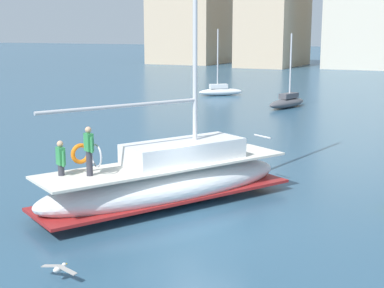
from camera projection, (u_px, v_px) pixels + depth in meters
ground_plane at (202, 223)px, 17.77m from camera, size 400.00×400.00×0.00m
main_sailboat at (169, 179)px, 19.55m from camera, size 6.72×9.57×14.38m
moored_sloop_far at (220, 91)px, 52.50m from camera, size 3.86×3.40×6.10m
moored_catamaran at (287, 102)px, 44.19m from camera, size 2.29×4.68×5.75m
seagull at (59, 268)px, 13.67m from camera, size 1.05×0.47×0.17m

